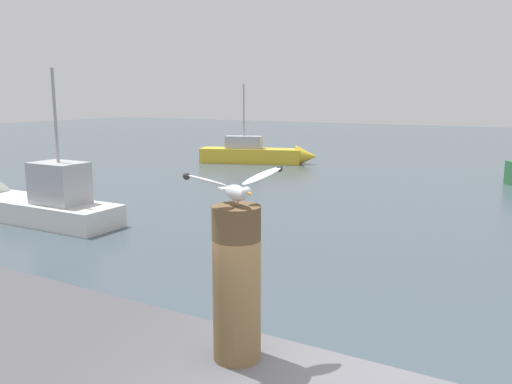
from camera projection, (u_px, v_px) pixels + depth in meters
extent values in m
cylinder|color=brown|center=(237.00, 284.00, 3.39)|extent=(0.31, 0.31, 1.03)
cylinder|color=#C66D60|center=(233.00, 203.00, 3.30)|extent=(0.01, 0.01, 0.04)
cylinder|color=#C66D60|center=(238.00, 203.00, 3.31)|extent=(0.01, 0.01, 0.04)
ellipsoid|color=white|center=(236.00, 193.00, 3.28)|extent=(0.24, 0.19, 0.10)
sphere|color=white|center=(246.00, 192.00, 3.17)|extent=(0.06, 0.06, 0.06)
cone|color=gold|center=(251.00, 194.00, 3.12)|extent=(0.05, 0.04, 0.02)
cube|color=white|center=(226.00, 189.00, 3.41)|extent=(0.10, 0.10, 0.01)
ellipsoid|color=white|center=(207.00, 181.00, 3.18)|extent=(0.25, 0.31, 0.11)
sphere|color=#2F2F2F|center=(186.00, 176.00, 3.11)|extent=(0.04, 0.04, 0.04)
ellipsoid|color=white|center=(262.00, 176.00, 3.37)|extent=(0.25, 0.31, 0.11)
sphere|color=#2F2F2F|center=(279.00, 169.00, 3.43)|extent=(0.04, 0.04, 0.04)
cube|color=yellow|center=(251.00, 156.00, 26.79)|extent=(5.23, 2.77, 0.74)
cone|color=yellow|center=(306.00, 156.00, 26.24)|extent=(1.35, 1.35, 1.06)
cube|color=#B2B2B7|center=(244.00, 142.00, 26.73)|extent=(1.98, 1.29, 0.63)
cylinder|color=#A5A5A8|center=(244.00, 110.00, 26.43)|extent=(0.08, 0.08, 2.62)
cube|color=silver|center=(43.00, 211.00, 14.31)|extent=(4.79, 1.48, 0.59)
cube|color=#B2B2B7|center=(60.00, 183.00, 13.80)|extent=(1.42, 1.00, 1.10)
cylinder|color=#A5A5A8|center=(55.00, 116.00, 13.48)|extent=(0.08, 0.08, 2.42)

